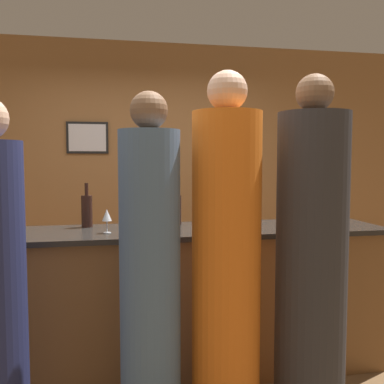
{
  "coord_description": "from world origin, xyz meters",
  "views": [
    {
      "loc": [
        -0.36,
        -2.93,
        1.51
      ],
      "look_at": [
        0.22,
        0.1,
        1.28
      ],
      "focal_mm": 40.0,
      "sensor_mm": 36.0,
      "label": 1
    }
  ],
  "objects": [
    {
      "name": "wine_bottle_0",
      "position": [
        0.13,
        0.22,
        1.14
      ],
      "size": [
        0.08,
        0.08,
        0.3
      ],
      "color": "black",
      "rests_on": "bar_counter"
    },
    {
      "name": "guest_0",
      "position": [
        -0.16,
        -0.68,
        0.87
      ],
      "size": [
        0.33,
        0.33,
        1.87
      ],
      "color": "#4C6B93",
      "rests_on": "ground_plane"
    },
    {
      "name": "ground_plane",
      "position": [
        0.0,
        0.0,
        0.0
      ],
      "size": [
        14.0,
        14.0,
        0.0
      ],
      "primitive_type": "plane",
      "color": "brown"
    },
    {
      "name": "wine_glass_4",
      "position": [
        -0.19,
        -0.15,
        1.16
      ],
      "size": [
        0.08,
        0.08,
        0.16
      ],
      "color": "silver",
      "rests_on": "bar_counter"
    },
    {
      "name": "back_wall",
      "position": [
        -0.0,
        1.86,
        1.4
      ],
      "size": [
        8.0,
        0.08,
        2.8
      ],
      "color": "olive",
      "rests_on": "ground_plane"
    },
    {
      "name": "bar_counter",
      "position": [
        0.0,
        0.0,
        0.52
      ],
      "size": [
        3.17,
        0.65,
        1.03
      ],
      "color": "brown",
      "rests_on": "ground_plane"
    },
    {
      "name": "wine_bottle_1",
      "position": [
        -0.53,
        0.2,
        1.15
      ],
      "size": [
        0.08,
        0.08,
        0.32
      ],
      "color": "black",
      "rests_on": "bar_counter"
    },
    {
      "name": "wine_glass_3",
      "position": [
        1.2,
        -0.21,
        1.14
      ],
      "size": [
        0.07,
        0.07,
        0.15
      ],
      "color": "silver",
      "rests_on": "bar_counter"
    },
    {
      "name": "wine_glass_1",
      "position": [
        0.29,
        -0.0,
        1.15
      ],
      "size": [
        0.08,
        0.08,
        0.17
      ],
      "color": "silver",
      "rests_on": "bar_counter"
    },
    {
      "name": "bartender",
      "position": [
        0.56,
        0.72,
        0.9
      ],
      "size": [
        0.33,
        0.33,
        1.92
      ],
      "rotation": [
        0.0,
        0.0,
        3.14
      ],
      "color": "silver",
      "rests_on": "ground_plane"
    },
    {
      "name": "guest_3",
      "position": [
        0.75,
        -0.74,
        0.92
      ],
      "size": [
        0.4,
        0.4,
        1.98
      ],
      "color": "#2D2D33",
      "rests_on": "ground_plane"
    },
    {
      "name": "wine_glass_2",
      "position": [
        -0.38,
        -0.09,
        1.14
      ],
      "size": [
        0.06,
        0.06,
        0.16
      ],
      "color": "silver",
      "rests_on": "bar_counter"
    },
    {
      "name": "guest_4",
      "position": [
        0.27,
        -0.67,
        0.92
      ],
      "size": [
        0.38,
        0.38,
        1.99
      ],
      "color": "orange",
      "rests_on": "ground_plane"
    }
  ]
}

